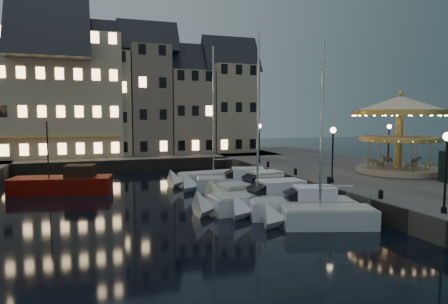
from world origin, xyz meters
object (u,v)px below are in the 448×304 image
object	(u,v)px
motorboat_e	(233,183)
bollard_d	(268,164)
motorboat_f	(215,178)
bollard_c	(295,171)
motorboat_b	(295,207)
streetlamp_c	(259,138)
motorboat_d	(253,189)
bollard_b	(329,180)
red_fishing_boat	(64,184)
motorboat_a	(319,218)
streetlamp_d	(389,139)
bollard_a	(381,194)
streetlamp_a	(446,161)
streetlamp_b	(333,147)
carousel	(400,119)
motorboat_c	(263,200)

from	to	relation	value
motorboat_e	bollard_d	bearing A→B (deg)	39.26
bollard_d	motorboat_f	distance (m)	5.70
bollard_c	motorboat_b	distance (m)	9.62
streetlamp_c	motorboat_e	size ratio (longest dim) A/B	0.52
bollard_d	motorboat_b	size ratio (longest dim) A/B	0.08
motorboat_d	bollard_b	bearing A→B (deg)	-36.44
streetlamp_c	bollard_c	distance (m)	9.34
bollard_c	red_fishing_boat	size ratio (longest dim) A/B	0.07
motorboat_a	motorboat_e	distance (m)	11.98
streetlamp_d	bollard_a	size ratio (longest dim) A/B	7.32
streetlamp_a	streetlamp_c	world-z (taller)	same
streetlamp_c	motorboat_d	bearing A→B (deg)	-116.23
streetlamp_b	bollard_b	xyz separation A→B (m)	(-0.60, -0.50, -2.41)
motorboat_f	bollard_c	bearing A→B (deg)	-42.21
motorboat_a	motorboat_d	xyz separation A→B (m)	(-0.20, 9.12, 0.10)
bollard_c	motorboat_e	size ratio (longest dim) A/B	0.07
streetlamp_c	red_fishing_boat	xyz separation A→B (m)	(-19.27, -3.96, -3.31)
motorboat_d	carousel	bearing A→B (deg)	-0.35
bollard_a	bollard_b	world-z (taller)	same
streetlamp_b	bollard_b	bearing A→B (deg)	-140.19
streetlamp_b	bollard_d	bearing A→B (deg)	93.43
bollard_b	motorboat_c	xyz separation A→B (m)	(-5.71, -0.89, -0.92)
streetlamp_a	bollard_a	xyz separation A→B (m)	(-0.60, 4.00, -2.41)
bollard_a	motorboat_f	world-z (taller)	motorboat_f
streetlamp_b	motorboat_d	size ratio (longest dim) A/B	0.58
bollard_d	motorboat_f	world-z (taller)	motorboat_f
bollard_c	motorboat_f	bearing A→B (deg)	137.79
streetlamp_b	red_fishing_boat	size ratio (longest dim) A/B	0.51
bollard_c	motorboat_a	bearing A→B (deg)	-112.44
bollard_d	streetlamp_c	bearing A→B (deg)	80.27
red_fishing_boat	motorboat_d	bearing A→B (deg)	-25.26
bollard_a	red_fishing_boat	xyz separation A→B (m)	(-18.67, 15.54, -0.90)
motorboat_d	bollard_c	bearing A→B (deg)	19.00
motorboat_e	motorboat_f	size ratio (longest dim) A/B	0.68
bollard_d	streetlamp_d	bearing A→B (deg)	-14.15
bollard_d	streetlamp_b	bearing A→B (deg)	-86.57
bollard_a	motorboat_c	distance (m)	7.40
bollard_d	bollard_a	bearing A→B (deg)	-90.00
streetlamp_a	motorboat_d	xyz separation A→B (m)	(-5.22, 12.91, -3.38)
streetlamp_b	motorboat_f	bearing A→B (deg)	122.87
red_fishing_boat	bollard_a	bearing A→B (deg)	-39.77
bollard_a	motorboat_e	bearing A→B (deg)	113.90
streetlamp_b	motorboat_a	size ratio (longest dim) A/B	0.40
bollard_b	motorboat_b	distance (m)	5.82
motorboat_b	motorboat_c	xyz separation A→B (m)	(-1.07, 2.48, 0.04)
bollard_d	carousel	size ratio (longest dim) A/B	0.07
streetlamp_a	bollard_d	xyz separation A→B (m)	(-0.60, 20.00, -2.41)
motorboat_b	motorboat_e	size ratio (longest dim) A/B	0.93
streetlamp_c	motorboat_d	xyz separation A→B (m)	(-5.22, -10.59, -3.38)
motorboat_d	motorboat_e	xyz separation A→B (m)	(-0.59, 2.84, 0.00)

